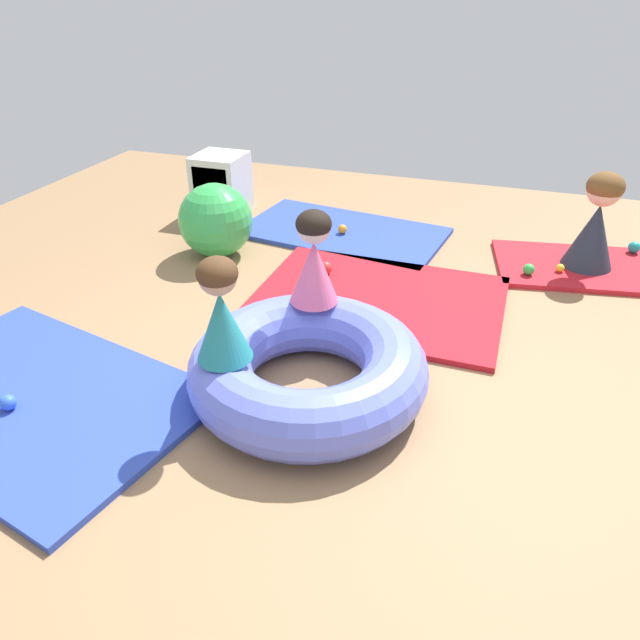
% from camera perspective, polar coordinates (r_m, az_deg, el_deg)
% --- Properties ---
extents(ground_plane, '(8.00, 8.00, 0.00)m').
position_cam_1_polar(ground_plane, '(3.21, 0.73, -7.32)').
color(ground_plane, '#93704C').
extents(gym_mat_far_left, '(1.71, 1.25, 0.04)m').
position_cam_1_polar(gym_mat_far_left, '(4.09, 5.74, 2.05)').
color(gym_mat_far_left, '#B21923').
rests_on(gym_mat_far_left, ground).
extents(gym_mat_near_right, '(2.03, 1.54, 0.04)m').
position_cam_1_polar(gym_mat_near_right, '(3.52, -26.36, -6.86)').
color(gym_mat_near_right, '#2D47B7').
rests_on(gym_mat_near_right, ground).
extents(gym_mat_near_left, '(1.84, 1.19, 0.04)m').
position_cam_1_polar(gym_mat_near_left, '(5.18, 2.26, 8.60)').
color(gym_mat_near_left, '#2D47B7').
rests_on(gym_mat_near_left, ground).
extents(gym_mat_far_right, '(1.45, 1.03, 0.04)m').
position_cam_1_polar(gym_mat_far_right, '(4.97, 24.51, 4.71)').
color(gym_mat_far_right, red).
rests_on(gym_mat_far_right, ground).
extents(inflatable_cushion, '(1.28, 1.28, 0.35)m').
position_cam_1_polar(inflatable_cushion, '(3.11, -1.18, -4.72)').
color(inflatable_cushion, '#6070E5').
rests_on(inflatable_cushion, ground).
extents(child_in_pink, '(0.37, 0.37, 0.55)m').
position_cam_1_polar(child_in_pink, '(3.26, -0.61, 6.06)').
color(child_in_pink, '#E5608E').
rests_on(child_in_pink, inflatable_cushion).
extents(child_in_teal, '(0.38, 0.38, 0.54)m').
position_cam_1_polar(child_in_teal, '(2.79, -9.69, 0.88)').
color(child_in_teal, teal).
rests_on(child_in_teal, inflatable_cushion).
extents(adult_seated, '(0.52, 0.52, 0.73)m').
position_cam_1_polar(adult_seated, '(4.83, 25.48, 8.67)').
color(adult_seated, '#232D3D').
rests_on(adult_seated, gym_mat_far_right).
extents(play_ball_yellow, '(0.06, 0.06, 0.06)m').
position_cam_1_polar(play_ball_yellow, '(4.76, 22.50, 4.74)').
color(play_ball_yellow, yellow).
rests_on(play_ball_yellow, gym_mat_far_right).
extents(play_ball_orange, '(0.08, 0.08, 0.08)m').
position_cam_1_polar(play_ball_orange, '(5.08, 2.22, 8.89)').
color(play_ball_orange, orange).
rests_on(play_ball_orange, gym_mat_near_left).
extents(play_ball_blue, '(0.08, 0.08, 0.08)m').
position_cam_1_polar(play_ball_blue, '(3.43, -28.27, -7.14)').
color(play_ball_blue, blue).
rests_on(play_ball_blue, gym_mat_near_right).
extents(play_ball_red, '(0.10, 0.10, 0.10)m').
position_cam_1_polar(play_ball_red, '(4.36, 0.55, 5.12)').
color(play_ball_red, red).
rests_on(play_ball_red, gym_mat_far_left).
extents(play_ball_green, '(0.09, 0.09, 0.09)m').
position_cam_1_polar(play_ball_green, '(4.62, 19.78, 4.69)').
color(play_ball_green, green).
rests_on(play_ball_green, gym_mat_far_right).
extents(play_ball_teal, '(0.09, 0.09, 0.09)m').
position_cam_1_polar(play_ball_teal, '(5.34, 28.44, 6.29)').
color(play_ball_teal, teal).
rests_on(play_ball_teal, gym_mat_far_right).
extents(exercise_ball_large, '(0.59, 0.59, 0.59)m').
position_cam_1_polar(exercise_ball_large, '(4.75, -10.20, 9.57)').
color(exercise_ball_large, green).
rests_on(exercise_ball_large, ground).
extents(storage_cube, '(0.44, 0.44, 0.56)m').
position_cam_1_polar(storage_cube, '(5.63, -9.76, 12.87)').
color(storage_cube, silver).
rests_on(storage_cube, ground).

